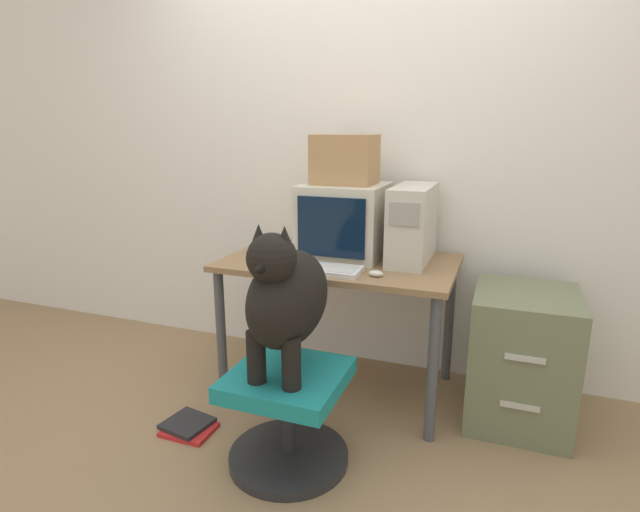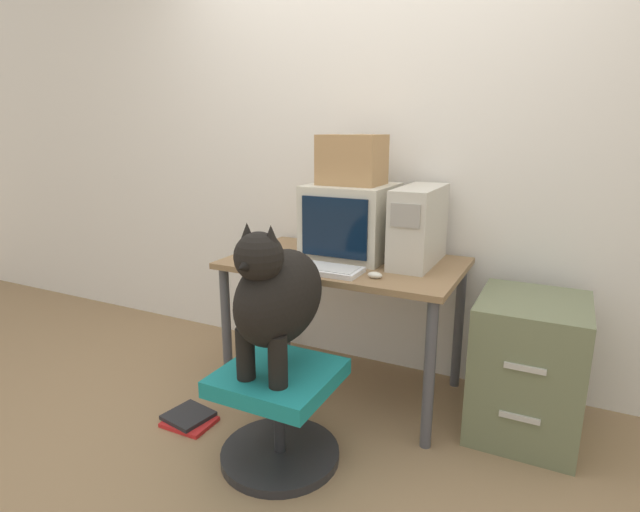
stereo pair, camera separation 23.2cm
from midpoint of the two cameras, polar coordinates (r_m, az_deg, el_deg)
ground_plane at (r=2.58m, az=1.96°, el=-18.40°), size 12.00×12.00×0.00m
wall_back at (r=2.90m, az=8.83°, el=12.34°), size 8.00×0.05×2.60m
desk at (r=2.61m, az=5.39°, el=-2.52°), size 1.19×0.72×0.73m
crt_monitor at (r=2.64m, az=6.08°, el=3.99°), size 0.43×0.43×0.38m
pc_tower at (r=2.55m, az=13.80°, el=3.36°), size 0.18×0.47×0.39m
keyboard at (r=2.39m, az=2.34°, el=-1.40°), size 0.45×0.17×0.03m
computer_mouse at (r=2.29m, az=9.20°, el=-2.21°), size 0.07×0.04×0.03m
office_chair at (r=2.21m, az=-1.64°, el=-17.25°), size 0.52×0.52×0.42m
dog at (r=1.99m, az=-1.71°, el=-4.46°), size 0.27×0.54×0.63m
filing_cabinet at (r=2.59m, az=25.11°, el=-11.46°), size 0.47×0.54×0.65m
cardboard_box at (r=2.60m, az=6.29°, el=10.87°), size 0.31×0.24×0.25m
book_stack_floor at (r=2.61m, az=-12.19°, el=-17.80°), size 0.25×0.23×0.04m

